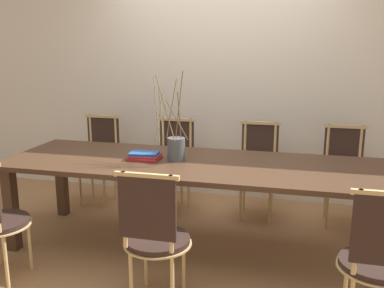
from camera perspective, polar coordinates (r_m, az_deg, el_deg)
name	(u,v)px	position (r m, az deg, el deg)	size (l,w,h in m)	color
ground_plane	(192,247)	(3.76, 0.00, -13.54)	(16.00, 16.00, 0.00)	#9E7047
wall_rear	(223,53)	(4.72, 4.10, 12.02)	(12.00, 0.06, 3.20)	beige
dining_table	(192,171)	(3.51, 0.00, -3.65)	(3.10, 1.00, 0.75)	#422B1C
chair_near_left	(155,234)	(2.83, -4.97, -11.87)	(0.45, 0.45, 0.94)	black
chair_near_center	(379,258)	(2.74, 23.66, -13.79)	(0.45, 0.45, 0.94)	black
chair_far_leftend	(99,158)	(4.74, -12.29, -1.77)	(0.45, 0.45, 0.94)	black
chair_far_left	(174,162)	(4.44, -2.47, -2.48)	(0.45, 0.45, 0.94)	black
chair_far_center	(258,168)	(4.29, 8.78, -3.20)	(0.45, 0.45, 0.94)	black
chair_far_right	(343,174)	(4.30, 19.50, -3.76)	(0.45, 0.45, 0.94)	black
vase_centerpiece	(176,147)	(3.51, -2.18, -0.39)	(0.33, 0.35, 0.73)	#4C5156
book_stack	(145,156)	(3.58, -6.35, -1.60)	(0.26, 0.21, 0.06)	maroon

